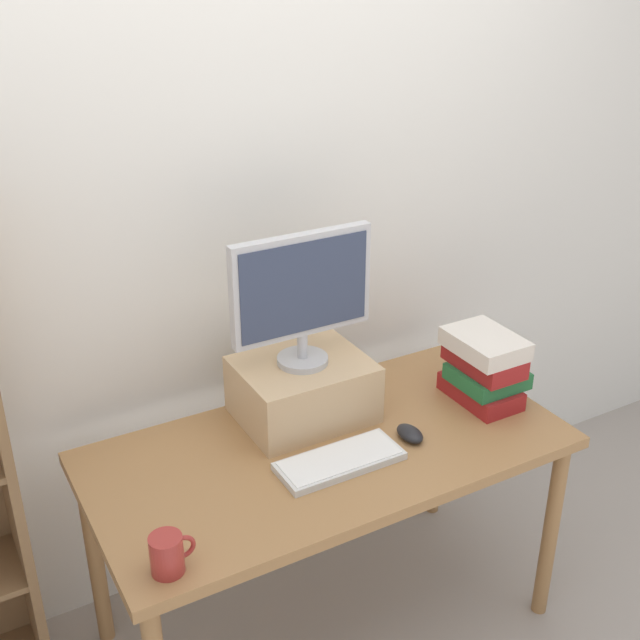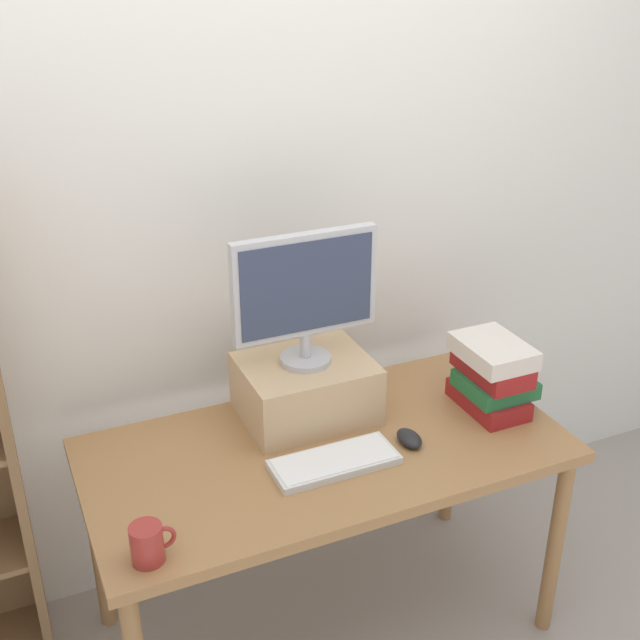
% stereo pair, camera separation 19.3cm
% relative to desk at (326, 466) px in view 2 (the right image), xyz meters
% --- Properties ---
extents(ground_plane, '(12.00, 12.00, 0.00)m').
position_rel_desk_xyz_m(ground_plane, '(0.00, 0.00, -0.64)').
color(ground_plane, '#9E9389').
extents(back_wall, '(7.00, 0.08, 2.60)m').
position_rel_desk_xyz_m(back_wall, '(0.00, 0.52, 0.66)').
color(back_wall, silver).
rests_on(back_wall, ground_plane).
extents(desk, '(1.42, 0.71, 0.71)m').
position_rel_desk_xyz_m(desk, '(0.00, 0.00, 0.00)').
color(desk, '#9E7042').
rests_on(desk, ground_plane).
extents(riser_box, '(0.40, 0.32, 0.19)m').
position_rel_desk_xyz_m(riser_box, '(0.01, 0.18, 0.17)').
color(riser_box, tan).
rests_on(riser_box, desk).
extents(computer_monitor, '(0.45, 0.16, 0.42)m').
position_rel_desk_xyz_m(computer_monitor, '(0.01, 0.18, 0.50)').
color(computer_monitor, '#B7B7BA').
rests_on(computer_monitor, riser_box).
extents(keyboard, '(0.37, 0.15, 0.02)m').
position_rel_desk_xyz_m(keyboard, '(-0.02, -0.10, 0.09)').
color(keyboard, silver).
rests_on(keyboard, desk).
extents(computer_mouse, '(0.06, 0.10, 0.04)m').
position_rel_desk_xyz_m(computer_mouse, '(0.23, -0.09, 0.09)').
color(computer_mouse, black).
rests_on(computer_mouse, desk).
extents(book_stack, '(0.21, 0.26, 0.23)m').
position_rel_desk_xyz_m(book_stack, '(0.57, -0.02, 0.19)').
color(book_stack, maroon).
rests_on(book_stack, desk).
extents(coffee_mug, '(0.11, 0.08, 0.10)m').
position_rel_desk_xyz_m(coffee_mug, '(-0.59, -0.27, 0.13)').
color(coffee_mug, '#9E2D28').
rests_on(coffee_mug, desk).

